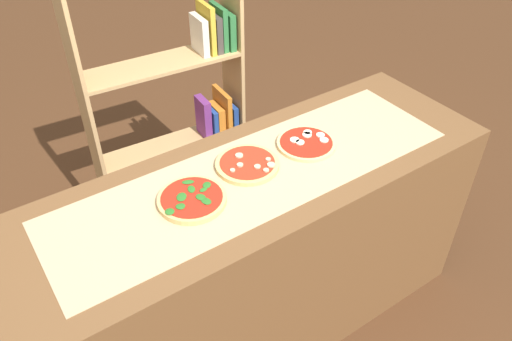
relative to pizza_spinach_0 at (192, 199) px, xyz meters
name	(u,v)px	position (x,y,z in m)	size (l,w,h in m)	color
ground_plane	(256,320)	(0.28, 0.00, -0.96)	(12.00, 12.00, 0.00)	#4C2D19
counter	(256,257)	(0.28, 0.00, -0.49)	(2.02, 0.65, 0.95)	brown
parchment_paper	(256,174)	(0.28, 0.00, -0.01)	(1.63, 0.47, 0.00)	tan
pizza_spinach_0	(192,199)	(0.00, 0.00, 0.00)	(0.25, 0.25, 0.03)	#DBB26B
pizza_mushroom_1	(247,164)	(0.28, 0.06, 0.00)	(0.25, 0.25, 0.03)	#DBB26B
pizza_mozzarella_2	(306,143)	(0.56, 0.04, 0.00)	(0.24, 0.24, 0.02)	#E5C17F
bookshelf	(186,112)	(0.44, 0.90, -0.25)	(0.84, 0.28, 1.54)	tan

